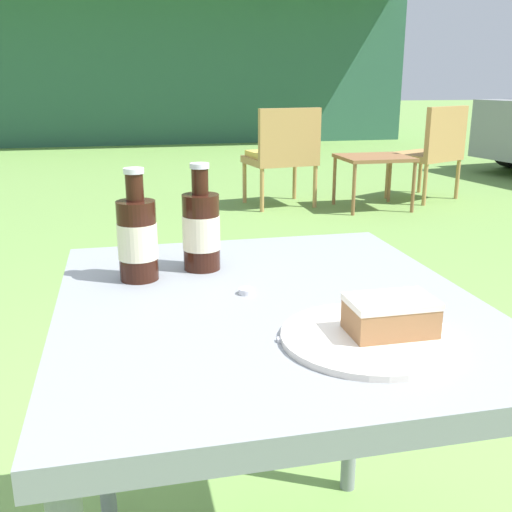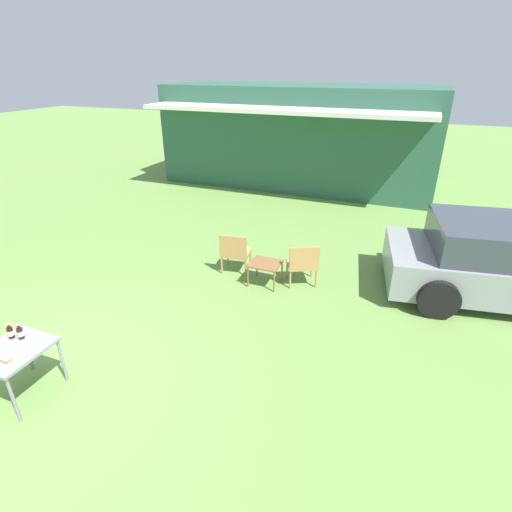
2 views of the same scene
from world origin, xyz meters
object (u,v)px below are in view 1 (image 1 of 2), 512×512
Objects in this scene: garden_side_table at (374,162)px; wicker_chair_plain at (433,148)px; patio_table at (268,339)px; cola_bottle_far at (137,238)px; cola_bottle_near at (201,229)px; cake_on_plate at (378,328)px; wicker_chair_cushioned at (282,152)px.

wicker_chair_plain is at bearing 19.28° from garden_side_table.
wicker_chair_plain reaches higher than patio_table.
cola_bottle_far is at bearing -119.56° from garden_side_table.
patio_table reaches higher than garden_side_table.
cola_bottle_far is (-2.78, -3.94, 0.32)m from wicker_chair_plain.
patio_table is (-2.56, -4.10, 0.16)m from wicker_chair_plain.
patio_table is 3.84× the size of cola_bottle_near.
cola_bottle_far reaches higher than cake_on_plate.
cola_bottle_far is (-0.33, 0.36, 0.06)m from cake_on_plate.
wicker_chair_plain is 0.72m from garden_side_table.
wicker_chair_plain is 1.05× the size of patio_table.
cake_on_plate is at bearing -62.85° from cola_bottle_near.
wicker_chair_plain is at bearing 58.02° from patio_table.
wicker_chair_cushioned is 4.03× the size of cola_bottle_near.
cola_bottle_near reaches higher than cake_on_plate.
garden_side_table is (-0.68, -0.24, -0.08)m from wicker_chair_plain.
garden_side_table is at bearing -6.80° from wicker_chair_plain.
wicker_chair_cushioned is at bearing 76.69° from cake_on_plate.
wicker_chair_cushioned is at bearing 161.53° from garden_side_table.
wicker_chair_plain is 4.03× the size of cola_bottle_far.
cola_bottle_far is (-2.10, -3.70, 0.39)m from garden_side_table.
wicker_chair_cushioned is at bearing -26.64° from wicker_chair_plain.
cake_on_plate is at bearing 67.89° from wicker_chair_cushioned.
cola_bottle_near is at bearing -118.32° from garden_side_table.
wicker_chair_cushioned is 1.42m from wicker_chair_plain.
cola_bottle_near and cola_bottle_far have the same top height.
cola_bottle_near reaches higher than garden_side_table.
wicker_chair_cushioned is 1.00× the size of wicker_chair_plain.
cola_bottle_near is (-0.21, 0.40, 0.06)m from cake_on_plate.
cola_bottle_near is at bearing 113.87° from patio_table.
cake_on_plate is 0.45m from cola_bottle_near.
wicker_chair_cushioned is 4.27m from patio_table.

